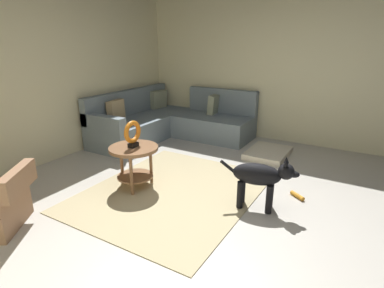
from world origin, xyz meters
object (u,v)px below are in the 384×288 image
(sectional_couch, at_px, (169,122))
(side_table, at_px, (134,156))
(dog_toy_rope, at_px, (297,196))
(dog, at_px, (261,177))
(torus_sculpture, at_px, (133,133))
(dog_bed_mat, at_px, (268,153))

(sectional_couch, bearing_deg, side_table, -156.95)
(sectional_couch, distance_m, dog_toy_rope, 2.95)
(side_table, height_order, dog, dog)
(torus_sculpture, bearing_deg, dog_toy_rope, -67.65)
(sectional_couch, height_order, torus_sculpture, sectional_couch)
(torus_sculpture, relative_size, dog_toy_rope, 1.65)
(dog_toy_rope, bearing_deg, dog_bed_mat, 31.49)
(side_table, distance_m, dog, 1.54)
(dog_bed_mat, height_order, dog_toy_rope, dog_bed_mat)
(dog_bed_mat, distance_m, dog, 1.75)
(sectional_couch, height_order, dog_bed_mat, sectional_couch)
(torus_sculpture, bearing_deg, side_table, 180.00)
(dog_bed_mat, bearing_deg, sectional_couch, 89.64)
(side_table, bearing_deg, dog_toy_rope, -67.65)
(sectional_couch, relative_size, dog_toy_rope, 11.42)
(dog, xyz_separation_m, dog_toy_rope, (0.47, -0.32, -0.35))
(sectional_couch, bearing_deg, dog_toy_rope, -114.47)
(sectional_couch, height_order, side_table, sectional_couch)
(side_table, height_order, dog_toy_rope, side_table)
(sectional_couch, distance_m, torus_sculpture, 2.18)
(side_table, relative_size, dog_bed_mat, 0.75)
(sectional_couch, relative_size, torus_sculpture, 6.90)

